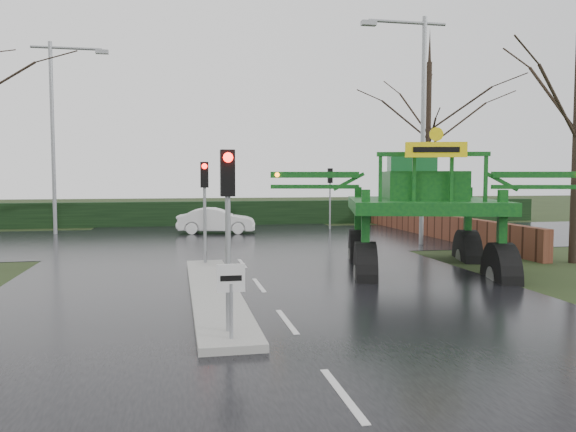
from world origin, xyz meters
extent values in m
plane|color=black|center=(0.00, 0.00, 0.00)|extent=(140.00, 140.00, 0.00)
cube|color=black|center=(0.00, 10.00, 0.00)|extent=(14.00, 80.00, 0.02)
cube|color=black|center=(0.00, 16.00, 0.01)|extent=(80.00, 12.00, 0.02)
cube|color=gray|center=(-1.30, 3.00, 0.09)|extent=(1.20, 10.00, 0.16)
cube|color=black|center=(0.00, 24.00, 0.75)|extent=(44.00, 0.90, 1.50)
cube|color=#592D1E|center=(10.50, 16.00, 0.60)|extent=(0.40, 20.00, 1.20)
cylinder|color=gray|center=(-1.30, -1.50, 0.65)|extent=(0.07, 0.07, 1.00)
cube|color=silver|center=(-1.30, -1.50, 1.25)|extent=(0.50, 0.04, 0.50)
cube|color=black|center=(-1.30, -1.52, 1.25)|extent=(0.38, 0.01, 0.10)
cylinder|color=gray|center=(-1.30, -1.00, 1.75)|extent=(0.10, 0.10, 3.50)
cube|color=black|center=(-1.30, -1.00, 3.10)|extent=(0.26, 0.22, 0.85)
sphere|color=#FF0C07|center=(-1.30, -1.13, 3.38)|extent=(0.18, 0.18, 0.18)
cylinder|color=gray|center=(-1.30, 7.50, 1.75)|extent=(0.10, 0.10, 3.50)
cube|color=black|center=(-1.30, 7.50, 3.10)|extent=(0.26, 0.22, 0.85)
sphere|color=#FF0C07|center=(-1.30, 7.37, 3.38)|extent=(0.18, 0.18, 0.18)
cylinder|color=gray|center=(6.50, 20.00, 1.75)|extent=(0.10, 0.10, 3.50)
cube|color=black|center=(6.50, 20.00, 3.10)|extent=(0.26, 0.22, 0.85)
sphere|color=#FF0C07|center=(6.50, 20.13, 3.38)|extent=(0.18, 0.18, 0.18)
cylinder|color=gray|center=(8.50, 12.00, 5.00)|extent=(0.20, 0.20, 10.00)
cylinder|color=gray|center=(7.70, 12.00, 9.70)|extent=(3.52, 0.14, 0.14)
cube|color=gray|center=(5.94, 12.00, 9.58)|extent=(0.65, 0.30, 0.20)
cylinder|color=gray|center=(-8.50, 20.00, 5.00)|extent=(0.20, 0.20, 10.00)
cylinder|color=gray|center=(-7.70, 20.00, 9.70)|extent=(3.52, 0.14, 0.14)
cube|color=gray|center=(-5.94, 20.00, 9.58)|extent=(0.65, 0.30, 0.20)
cylinder|color=black|center=(13.00, 21.00, 5.00)|extent=(0.32, 0.32, 10.00)
cone|color=black|center=(13.00, 21.00, 10.80)|extent=(0.24, 0.24, 2.50)
cylinder|color=black|center=(1.90, 7.03, 1.11)|extent=(1.17, 2.29, 2.21)
cylinder|color=#595B56|center=(1.90, 7.03, 1.11)|extent=(0.83, 0.92, 0.77)
cube|color=#0B3D16|center=(1.90, 7.03, 2.49)|extent=(0.30, 0.30, 2.54)
cylinder|color=black|center=(5.74, 5.99, 1.11)|extent=(1.17, 2.29, 2.21)
cylinder|color=#595B56|center=(5.74, 5.99, 1.11)|extent=(0.83, 0.92, 0.77)
cube|color=#0B3D16|center=(5.74, 5.99, 2.49)|extent=(0.30, 0.30, 2.54)
cylinder|color=black|center=(0.86, 3.19, 1.11)|extent=(1.17, 2.29, 2.21)
cylinder|color=#595B56|center=(0.86, 3.19, 1.11)|extent=(0.83, 0.92, 0.77)
cube|color=#0B3D16|center=(0.86, 3.19, 2.49)|extent=(0.30, 0.30, 2.54)
cylinder|color=black|center=(4.70, 2.15, 1.11)|extent=(1.17, 2.29, 2.21)
cylinder|color=#595B56|center=(4.70, 2.15, 1.11)|extent=(0.83, 0.92, 0.77)
cube|color=#0B3D16|center=(4.70, 2.15, 2.49)|extent=(0.30, 0.30, 2.54)
cube|color=#0B3D16|center=(3.30, 4.59, 3.21)|extent=(5.87, 6.34, 0.39)
cube|color=#0B3D16|center=(3.36, 4.80, 3.82)|extent=(3.22, 3.84, 1.00)
cube|color=#135426|center=(3.94, 6.94, 4.20)|extent=(1.95, 1.72, 1.44)
cube|color=#0B3D16|center=(2.84, 2.88, 4.81)|extent=(3.24, 1.00, 0.13)
cube|color=#0B3D16|center=(-0.23, 5.09, 4.20)|extent=(2.83, 0.94, 0.20)
sphere|color=orange|center=(-1.44, 5.30, 4.20)|extent=(0.15, 0.15, 0.15)
cube|color=#0B3D16|center=(6.60, 3.24, 4.20)|extent=(2.83, 0.94, 0.20)
sphere|color=orange|center=(7.75, 2.81, 4.20)|extent=(0.15, 0.15, 0.15)
cube|color=yellow|center=(2.72, 2.45, 4.92)|extent=(1.73, 0.53, 0.44)
cube|color=black|center=(2.72, 2.45, 4.92)|extent=(1.28, 0.36, 0.15)
cylinder|color=yellow|center=(2.72, 2.45, 5.37)|extent=(0.40, 0.15, 0.40)
imported|color=white|center=(-0.14, 18.72, 0.00)|extent=(4.28, 2.03, 1.35)
camera|label=1|loc=(-2.23, -11.28, 3.03)|focal=35.00mm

